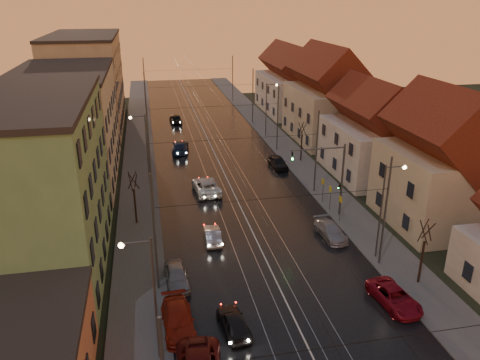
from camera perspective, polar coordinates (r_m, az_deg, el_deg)
road at (r=63.87m, az=-3.21°, el=3.45°), size 16.00×120.00×0.04m
sidewalk_left at (r=63.31m, az=-12.21°, el=2.87°), size 4.00×120.00×0.15m
sidewalk_right at (r=65.93m, az=5.44°, el=4.02°), size 4.00×120.00×0.15m
tram_rail_0 at (r=63.60m, az=-5.18°, el=3.35°), size 0.06×120.00×0.03m
tram_rail_1 at (r=63.76m, az=-3.90°, el=3.44°), size 0.06×120.00×0.03m
tram_rail_2 at (r=63.96m, az=-2.53°, el=3.53°), size 0.06×120.00×0.03m
tram_rail_3 at (r=64.19m, az=-1.26°, el=3.61°), size 0.06×120.00×0.03m
apartment_left_1 at (r=37.73m, az=-24.42°, el=-1.11°), size 10.00×18.00×13.00m
apartment_left_2 at (r=56.59m, az=-20.32°, el=6.08°), size 10.00×20.00×12.00m
apartment_left_3 at (r=79.69m, az=-18.10°, el=11.25°), size 10.00×24.00×14.00m
house_right_1 at (r=45.71m, az=23.24°, el=1.44°), size 8.67×10.20×10.80m
house_right_2 at (r=56.53m, az=15.94°, el=5.14°), size 9.18×12.24×9.20m
house_right_3 at (r=69.51m, az=10.51°, el=9.55°), size 9.18×14.28×11.50m
house_right_4 at (r=86.31m, az=6.07°, el=11.56°), size 9.18×16.32×10.00m
catenary_pole_l_1 at (r=32.90m, az=-10.36°, el=-6.53°), size 0.16×0.16×9.00m
catenary_pole_r_1 at (r=37.07m, az=17.27°, el=-3.86°), size 0.16×0.16×9.00m
catenary_pole_l_2 at (r=46.71m, az=-10.92°, el=2.02°), size 0.16×0.16×9.00m
catenary_pole_r_2 at (r=49.73m, az=9.30°, el=3.33°), size 0.16×0.16×9.00m
catenary_pole_l_3 at (r=61.08m, az=-11.22°, el=6.61°), size 0.16×0.16×9.00m
catenary_pole_r_3 at (r=63.42m, az=4.61°, el=7.50°), size 0.16×0.16×9.00m
catenary_pole_l_4 at (r=75.70m, az=-11.40°, el=9.45°), size 0.16×0.16×9.00m
catenary_pole_r_4 at (r=77.60m, az=1.57°, el=10.14°), size 0.16×0.16×9.00m
catenary_pole_l_5 at (r=93.40m, az=-11.55°, el=11.67°), size 0.16×0.16×9.00m
catenary_pole_r_5 at (r=94.95m, az=-0.90°, el=12.24°), size 0.16×0.16×9.00m
street_lamp_0 at (r=26.69m, az=-11.06°, el=-12.85°), size 1.75×0.32×8.00m
street_lamp_1 at (r=37.94m, az=17.31°, el=-2.63°), size 1.75×0.32×8.00m
street_lamp_2 at (r=52.31m, az=-11.64°, el=4.52°), size 1.75×0.32×8.00m
street_lamp_3 at (r=70.04m, az=3.46°, el=9.19°), size 1.75×0.32×8.00m
traffic_light_mast at (r=44.23m, az=11.23°, el=1.01°), size 5.30×0.32×7.20m
bare_tree_0 at (r=43.74m, az=-12.71°, el=-2.33°), size 1.09×1.09×5.11m
bare_tree_1 at (r=36.48m, az=21.36°, el=-8.41°), size 1.09×1.09×5.11m
bare_tree_2 at (r=59.89m, az=7.52°, el=4.54°), size 1.09×1.09×5.11m
driving_car_0 at (r=30.74m, az=-0.79°, el=-16.95°), size 1.94×3.96×1.30m
driving_car_1 at (r=40.56m, az=-3.37°, el=-6.72°), size 1.46×3.79×1.23m
driving_car_2 at (r=50.32m, az=-4.13°, el=-0.75°), size 2.92×5.65×1.52m
driving_car_3 at (r=64.01m, az=-7.30°, el=4.05°), size 2.77×5.47×1.52m
driving_car_4 at (r=79.28m, az=-7.85°, el=7.42°), size 2.01×4.52×1.51m
parked_left_2 at (r=31.10m, az=-7.56°, el=-16.56°), size 2.15×4.83×1.38m
parked_left_3 at (r=35.21m, az=-7.74°, el=-11.53°), size 1.85×4.12×1.38m
parked_right_0 at (r=34.54m, az=18.29°, el=-13.39°), size 2.61×4.75×1.26m
parked_right_1 at (r=41.93m, az=11.00°, el=-6.10°), size 2.07×4.43×1.25m
parked_right_2 at (r=57.69m, az=4.65°, el=2.15°), size 1.86×4.30×1.45m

